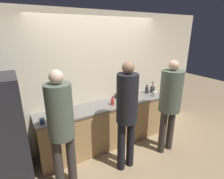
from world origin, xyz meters
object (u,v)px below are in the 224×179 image
Objects in this scene: person_right at (170,99)px; utensil_crock at (152,89)px; person_center at (127,109)px; cup_white at (155,94)px; bottle_red at (113,102)px; bottle_dark at (147,90)px; person_left at (61,123)px; cup_blue at (42,121)px; fruit_bowl at (124,96)px; potted_plant at (57,103)px; refrigerator at (1,134)px.

utensil_crock is (0.35, 0.83, -0.12)m from person_right.
cup_white is at bearing 26.99° from person_center.
utensil_crock reaches higher than bottle_red.
person_left is at bearing -161.58° from bottle_dark.
cup_blue is at bearing 153.92° from person_center.
person_left reaches higher than person_right.
potted_plant is at bearing 177.79° from fruit_bowl.
bottle_red is at bearing -172.21° from utensil_crock.
person_center reaches higher than fruit_bowl.
utensil_crock is (1.28, 0.81, -0.12)m from person_center.
person_right reaches higher than potted_plant.
refrigerator is 0.93× the size of person_left.
person_left reaches higher than fruit_bowl.
person_left is 1.01× the size of person_right.
fruit_bowl is (2.26, 0.21, 0.09)m from refrigerator.
fruit_bowl is at bearing 9.96° from cup_blue.
bottle_dark is (2.12, 0.71, -0.10)m from person_left.
person_center is 1.29m from cup_white.
potted_plant is (-0.84, 0.92, -0.05)m from person_center.
potted_plant reaches higher than fruit_bowl.
cup_blue is (-0.18, 0.45, -0.14)m from person_left.
person_center is at bearing -147.90° from utensil_crock.
fruit_bowl is at bearing 154.36° from cup_white.
bottle_dark is (1.13, 0.82, -0.12)m from person_center.
person_right is 1.06m from bottle_red.
fruit_bowl reaches higher than cup_blue.
bottle_dark is 0.76× the size of potted_plant.
cup_white is (-0.14, -0.22, -0.02)m from utensil_crock.
person_left is at bearing 173.27° from person_center.
potted_plant reaches higher than cup_blue.
cup_white is at bearing -25.64° from fruit_bowl.
person_right is (0.93, -0.02, -0.00)m from person_center.
bottle_dark is 0.24m from cup_white.
utensil_crock is (0.75, -0.06, 0.04)m from fruit_bowl.
utensil_crock is (3.01, 0.15, 0.13)m from refrigerator.
person_right reaches higher than utensil_crock.
person_left is 4.82× the size of fruit_bowl.
fruit_bowl is 2.26× the size of bottle_red.
utensil_crock is 2.46m from cup_blue.
fruit_bowl is at bearing 28.36° from bottle_red.
cup_white is (1.02, -0.07, -0.01)m from bottle_red.
bottle_dark is at bearing 36.07° from person_center.
utensil_crock is (2.27, 0.69, -0.11)m from person_left.
bottle_dark is 1.87× the size of cup_white.
person_left is 0.98× the size of person_center.
person_left is at bearing -154.53° from bottle_red.
bottle_dark is at bearing 6.24° from cup_blue.
person_left reaches higher than cup_white.
person_left is 1.71m from fruit_bowl.
person_right is 21.11× the size of cup_blue.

